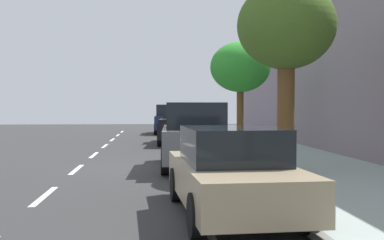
% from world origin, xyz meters
% --- Properties ---
extents(ground, '(71.28, 71.28, 0.00)m').
position_xyz_m(ground, '(0.00, 0.00, 0.00)').
color(ground, '#303030').
extents(sidewalk, '(4.40, 44.55, 0.12)m').
position_xyz_m(sidewalk, '(4.07, 0.00, 0.06)').
color(sidewalk, '#9AAAA4').
rests_on(sidewalk, ground).
extents(curb_edge, '(0.16, 44.55, 0.12)m').
position_xyz_m(curb_edge, '(1.79, 0.00, 0.06)').
color(curb_edge, gray).
rests_on(curb_edge, ground).
extents(lane_stripe_centre, '(0.14, 44.20, 0.01)m').
position_xyz_m(lane_stripe_centre, '(-2.79, -0.18, 0.00)').
color(lane_stripe_centre, white).
rests_on(lane_stripe_centre, ground).
extents(lane_stripe_bike_edge, '(0.12, 44.55, 0.01)m').
position_xyz_m(lane_stripe_bike_edge, '(0.32, 0.00, 0.00)').
color(lane_stripe_bike_edge, white).
rests_on(lane_stripe_bike_edge, ground).
extents(building_facade, '(0.50, 44.55, 6.75)m').
position_xyz_m(building_facade, '(6.52, 0.00, 3.37)').
color(building_facade, gray).
rests_on(building_facade, ground).
extents(parked_sedan_tan_nearest, '(2.03, 4.49, 1.52)m').
position_xyz_m(parked_sedan_tan_nearest, '(0.83, -6.43, 0.75)').
color(parked_sedan_tan_nearest, tan).
rests_on(parked_sedan_tan_nearest, ground).
extents(parked_suv_grey_second, '(2.10, 4.77, 1.99)m').
position_xyz_m(parked_suv_grey_second, '(0.74, -0.10, 1.03)').
color(parked_suv_grey_second, slate).
rests_on(parked_suv_grey_second, ground).
extents(parked_pickup_black_mid, '(2.32, 5.42, 1.95)m').
position_xyz_m(parked_pickup_black_mid, '(0.82, 9.42, 0.90)').
color(parked_pickup_black_mid, black).
rests_on(parked_pickup_black_mid, ground).
extents(parked_suv_dark_blue_far, '(2.08, 4.76, 1.99)m').
position_xyz_m(parked_suv_dark_blue_far, '(0.58, 18.10, 1.03)').
color(parked_suv_dark_blue_far, navy).
rests_on(parked_suv_dark_blue_far, ground).
extents(bicycle_at_curb, '(1.26, 1.24, 0.74)m').
position_xyz_m(bicycle_at_curb, '(1.32, 4.97, 0.36)').
color(bicycle_at_curb, black).
rests_on(bicycle_at_curb, ground).
extents(cyclist_with_backpack, '(0.54, 0.55, 1.82)m').
position_xyz_m(cyclist_with_backpack, '(1.54, 4.53, 1.12)').
color(cyclist_with_backpack, '#C6B284').
rests_on(cyclist_with_backpack, ground).
extents(street_tree_mid_block, '(2.71, 2.71, 5.19)m').
position_xyz_m(street_tree_mid_block, '(3.14, -1.62, 4.01)').
color(street_tree_mid_block, brown).
rests_on(street_tree_mid_block, sidewalk).
extents(street_tree_far_end, '(2.53, 2.53, 4.47)m').
position_xyz_m(street_tree_far_end, '(3.14, 5.29, 3.50)').
color(street_tree_far_end, brown).
rests_on(street_tree_far_end, sidewalk).
extents(fire_hydrant, '(0.22, 0.22, 0.84)m').
position_xyz_m(fire_hydrant, '(2.22, 7.79, 0.55)').
color(fire_hydrant, red).
rests_on(fire_hydrant, sidewalk).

